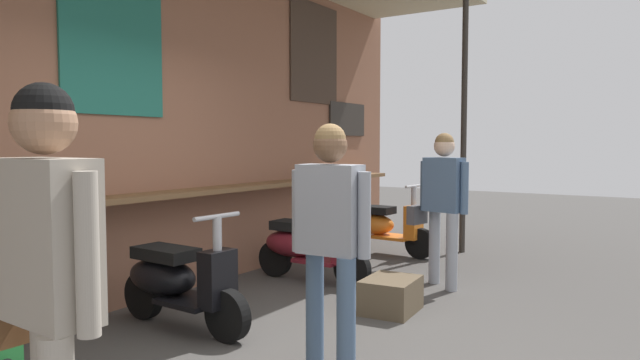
# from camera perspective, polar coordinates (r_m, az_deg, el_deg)

# --- Properties ---
(ground_plane) EXTENTS (29.30, 29.30, 0.00)m
(ground_plane) POSITION_cam_1_polar(r_m,az_deg,el_deg) (4.29, -3.44, -16.85)
(ground_plane) COLOR #474442
(market_stall_facade) EXTENTS (10.46, 2.05, 3.66)m
(market_stall_facade) POSITION_cam_1_polar(r_m,az_deg,el_deg) (5.40, -20.30, 8.66)
(market_stall_facade) COLOR #8C5B44
(market_stall_facade) RESTS_ON ground_plane
(scooter_black) EXTENTS (0.46, 1.40, 0.97)m
(scooter_black) POSITION_cam_1_polar(r_m,az_deg,el_deg) (4.84, -14.26, -9.75)
(scooter_black) COLOR black
(scooter_black) RESTS_ON ground_plane
(scooter_maroon) EXTENTS (0.46, 1.40, 0.97)m
(scooter_maroon) POSITION_cam_1_polar(r_m,az_deg,el_deg) (6.25, -1.43, -6.61)
(scooter_maroon) COLOR maroon
(scooter_maroon) RESTS_ON ground_plane
(scooter_orange) EXTENTS (0.46, 1.40, 0.97)m
(scooter_orange) POSITION_cam_1_polar(r_m,az_deg,el_deg) (7.81, 6.16, -4.57)
(scooter_orange) COLOR orange
(scooter_orange) RESTS_ON ground_plane
(shopper_with_handbag) EXTENTS (0.33, 0.65, 1.61)m
(shopper_with_handbag) POSITION_cam_1_polar(r_m,az_deg,el_deg) (6.06, 12.16, -1.43)
(shopper_with_handbag) COLOR #999EA8
(shopper_with_handbag) RESTS_ON ground_plane
(shopper_browsing) EXTENTS (0.23, 0.56, 1.63)m
(shopper_browsing) POSITION_cam_1_polar(r_m,az_deg,el_deg) (3.61, 1.01, -4.36)
(shopper_browsing) COLOR slate
(shopper_browsing) RESTS_ON ground_plane
(shopper_passing) EXTENTS (0.28, 0.67, 1.72)m
(shopper_passing) POSITION_cam_1_polar(r_m,az_deg,el_deg) (2.33, -25.80, -7.69)
(shopper_passing) COLOR #ADA393
(shopper_passing) RESTS_ON ground_plane
(merchandise_crate) EXTENTS (0.58, 0.48, 0.30)m
(merchandise_crate) POSITION_cam_1_polar(r_m,az_deg,el_deg) (5.21, 7.12, -11.38)
(merchandise_crate) COLOR brown
(merchandise_crate) RESTS_ON ground_plane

